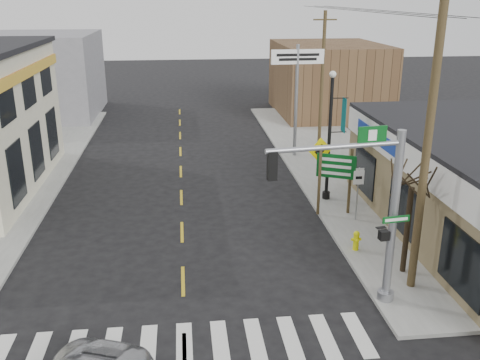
{
  "coord_description": "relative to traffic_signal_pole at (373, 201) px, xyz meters",
  "views": [
    {
      "loc": [
        0.16,
        -12.18,
        9.23
      ],
      "look_at": [
        2.2,
        6.21,
        2.8
      ],
      "focal_mm": 40.0,
      "sensor_mm": 36.0,
      "label": 1
    }
  ],
  "objects": [
    {
      "name": "ped_crossing_sign",
      "position": [
        0.66,
        8.59,
        -1.32
      ],
      "size": [
        1.18,
        0.08,
        3.03
      ],
      "rotation": [
        0.0,
        0.0,
        0.27
      ],
      "color": "gray",
      "rests_on": "sidewalk_right"
    },
    {
      "name": "shrub_back",
      "position": [
        3.96,
        7.12,
        -2.99
      ],
      "size": [
        1.0,
        1.0,
        0.75
      ],
      "primitive_type": "ellipsoid",
      "color": "black",
      "rests_on": "sidewalk_right"
    },
    {
      "name": "utility_pole_near",
      "position": [
        1.83,
        0.73,
        1.76
      ],
      "size": [
        1.74,
        0.26,
        9.99
      ],
      "rotation": [
        0.0,
        0.0,
        -0.13
      ],
      "color": "#4A3120",
      "rests_on": "sidewalk_right"
    },
    {
      "name": "fire_hydrant",
      "position": [
        0.83,
        3.46,
        -2.95
      ],
      "size": [
        0.24,
        0.24,
        0.76
      ],
      "rotation": [
        0.0,
        0.0,
        -0.03
      ],
      "color": "#DEE108",
      "rests_on": "sidewalk_right"
    },
    {
      "name": "ground",
      "position": [
        -5.67,
        -1.94,
        -3.5
      ],
      "size": [
        140.0,
        140.0,
        0.0
      ],
      "primitive_type": "plane",
      "color": "black",
      "rests_on": "ground"
    },
    {
      "name": "lamp_post",
      "position": [
        1.18,
        8.84,
        0.09
      ],
      "size": [
        0.77,
        0.61,
        5.96
      ],
      "rotation": [
        0.0,
        0.0,
        -0.29
      ],
      "color": "black",
      "rests_on": "sidewalk_right"
    },
    {
      "name": "bldg_distant_right",
      "position": [
        6.33,
        28.06,
        -0.7
      ],
      "size": [
        8.0,
        10.0,
        5.6
      ],
      "primitive_type": "cube",
      "color": "brown",
      "rests_on": "ground"
    },
    {
      "name": "guide_sign",
      "position": [
        0.94,
        6.98,
        -1.49
      ],
      "size": [
        1.67,
        0.14,
        2.92
      ],
      "rotation": [
        0.0,
        0.0,
        -0.44
      ],
      "color": "#4D3E23",
      "rests_on": "sidewalk_right"
    },
    {
      "name": "center_line",
      "position": [
        -5.67,
        6.06,
        -3.49
      ],
      "size": [
        0.12,
        56.0,
        0.01
      ],
      "primitive_type": "cube",
      "color": "gold",
      "rests_on": "ground"
    },
    {
      "name": "dance_center_sign",
      "position": [
        1.12,
        16.12,
        1.53
      ],
      "size": [
        3.05,
        0.19,
        6.47
      ],
      "rotation": [
        0.0,
        0.0,
        0.04
      ],
      "color": "gray",
      "rests_on": "sidewalk_right"
    },
    {
      "name": "traffic_signal_pole",
      "position": [
        0.0,
        0.0,
        0.0
      ],
      "size": [
        4.46,
        0.37,
        5.64
      ],
      "rotation": [
        0.0,
        0.0,
        0.13
      ],
      "color": "gray",
      "rests_on": "sidewalk_right"
    },
    {
      "name": "bldg_distant_left",
      "position": [
        -16.67,
        30.06,
        -0.3
      ],
      "size": [
        9.0,
        10.0,
        6.4
      ],
      "primitive_type": "cube",
      "color": "gray",
      "rests_on": "ground"
    },
    {
      "name": "utility_pole_far",
      "position": [
        3.22,
        18.42,
        0.85
      ],
      "size": [
        1.43,
        0.21,
        8.22
      ],
      "rotation": [
        0.0,
        0.0,
        -0.04
      ],
      "color": "#3D2F1C",
      "rests_on": "sidewalk_right"
    },
    {
      "name": "shrub_front",
      "position": [
        4.03,
        0.89,
        -2.88
      ],
      "size": [
        1.31,
        1.31,
        0.98
      ],
      "primitive_type": "ellipsoid",
      "color": "#1B3A1C",
      "rests_on": "sidewalk_right"
    },
    {
      "name": "sidewalk_right",
      "position": [
        3.33,
        11.06,
        -3.43
      ],
      "size": [
        6.0,
        38.0,
        0.13
      ],
      "primitive_type": "cube",
      "color": "gray",
      "rests_on": "ground"
    },
    {
      "name": "crosswalk",
      "position": [
        -5.67,
        -1.54,
        -3.49
      ],
      "size": [
        11.0,
        2.2,
        0.01
      ],
      "primitive_type": "cube",
      "color": "silver",
      "rests_on": "ground"
    },
    {
      "name": "bare_tree",
      "position": [
        1.95,
        1.7,
        0.27
      ],
      "size": [
        2.32,
        2.32,
        4.63
      ],
      "rotation": [
        0.0,
        0.0,
        -0.42
      ],
      "color": "black",
      "rests_on": "sidewalk_right"
    }
  ]
}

